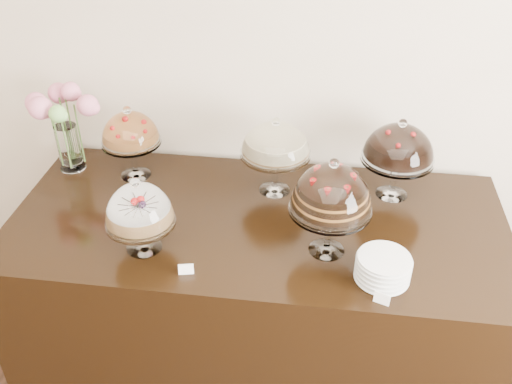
# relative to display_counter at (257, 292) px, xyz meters

# --- Properties ---
(wall_back) EXTENTS (5.00, 0.04, 3.00)m
(wall_back) POSITION_rel_display_counter_xyz_m (0.14, 0.55, 1.05)
(wall_back) COLOR beige
(wall_back) RESTS_ON ground
(display_counter) EXTENTS (2.20, 1.00, 0.90)m
(display_counter) POSITION_rel_display_counter_xyz_m (0.00, 0.00, 0.00)
(display_counter) COLOR black
(display_counter) RESTS_ON ground
(cake_stand_sugar_sponge) EXTENTS (0.28, 0.28, 0.34)m
(cake_stand_sugar_sponge) POSITION_rel_display_counter_xyz_m (-0.44, -0.25, 0.65)
(cake_stand_sugar_sponge) COLOR white
(cake_stand_sugar_sponge) RESTS_ON display_counter
(cake_stand_choco_layer) EXTENTS (0.33, 0.33, 0.44)m
(cake_stand_choco_layer) POSITION_rel_display_counter_xyz_m (0.31, -0.17, 0.74)
(cake_stand_choco_layer) COLOR white
(cake_stand_choco_layer) RESTS_ON display_counter
(cake_stand_cheesecake) EXTENTS (0.33, 0.33, 0.38)m
(cake_stand_cheesecake) POSITION_rel_display_counter_xyz_m (0.05, 0.24, 0.71)
(cake_stand_cheesecake) COLOR white
(cake_stand_cheesecake) RESTS_ON display_counter
(cake_stand_dark_choco) EXTENTS (0.33, 0.33, 0.39)m
(cake_stand_dark_choco) POSITION_rel_display_counter_xyz_m (0.60, 0.28, 0.71)
(cake_stand_dark_choco) COLOR white
(cake_stand_dark_choco) RESTS_ON display_counter
(cake_stand_fruit_tart) EXTENTS (0.28, 0.28, 0.37)m
(cake_stand_fruit_tart) POSITION_rel_display_counter_xyz_m (-0.65, 0.28, 0.69)
(cake_stand_fruit_tart) COLOR white
(cake_stand_fruit_tart) RESTS_ON display_counter
(flower_vase) EXTENTS (0.36, 0.31, 0.43)m
(flower_vase) POSITION_rel_display_counter_xyz_m (-0.99, 0.30, 0.73)
(flower_vase) COLOR white
(flower_vase) RESTS_ON display_counter
(plate_stack) EXTENTS (0.21, 0.21, 0.10)m
(plate_stack) POSITION_rel_display_counter_xyz_m (0.53, -0.31, 0.50)
(plate_stack) COLOR white
(plate_stack) RESTS_ON display_counter
(price_card_left) EXTENTS (0.06, 0.03, 0.04)m
(price_card_left) POSITION_rel_display_counter_xyz_m (-0.23, -0.39, 0.47)
(price_card_left) COLOR white
(price_card_left) RESTS_ON display_counter
(price_card_right) EXTENTS (0.06, 0.03, 0.04)m
(price_card_right) POSITION_rel_display_counter_xyz_m (0.52, -0.45, 0.47)
(price_card_right) COLOR white
(price_card_right) RESTS_ON display_counter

